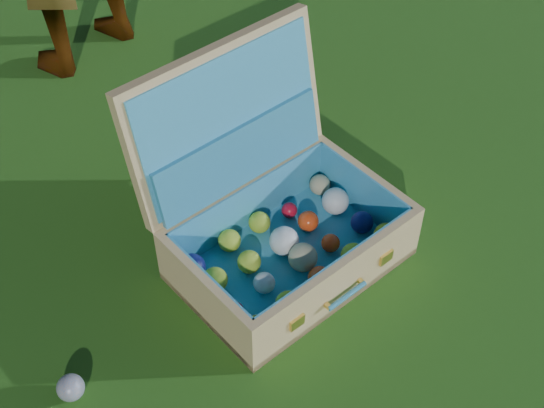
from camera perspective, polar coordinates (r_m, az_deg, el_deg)
The scene contains 3 objects.
ground at distance 2.07m, azimuth -4.31°, elevation -3.78°, with size 60.00×60.00×0.00m, color #215114.
stray_ball at distance 1.84m, azimuth -14.93°, elevation -13.22°, with size 0.06×0.06×0.06m, color teal.
suitcase at distance 1.96m, azimuth -0.08°, elevation -0.33°, with size 0.59×0.53×0.55m.
Camera 1 is at (-0.72, -1.13, 1.57)m, focal length 50.00 mm.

